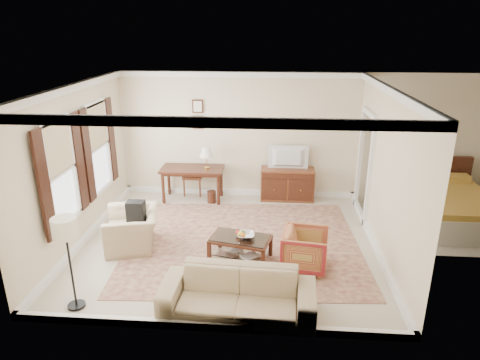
# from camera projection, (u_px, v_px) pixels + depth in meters

# --- Properties ---
(room_shell) EXTENTS (5.51, 5.01, 2.91)m
(room_shell) POSITION_uv_depth(u_px,v_px,m) (227.00, 112.00, 7.21)
(room_shell) COLOR beige
(room_shell) RESTS_ON ground
(annex_bedroom) EXTENTS (3.00, 2.70, 2.90)m
(annex_bedroom) POSITION_uv_depth(u_px,v_px,m) (453.00, 209.00, 8.69)
(annex_bedroom) COLOR beige
(annex_bedroom) RESTS_ON ground
(window_front) EXTENTS (0.12, 1.56, 1.80)m
(window_front) POSITION_uv_depth(u_px,v_px,m) (61.00, 173.00, 7.07)
(window_front) COLOR #CCB284
(window_front) RESTS_ON room_shell
(window_rear) EXTENTS (0.12, 1.56, 1.80)m
(window_rear) POSITION_uv_depth(u_px,v_px,m) (98.00, 147.00, 8.57)
(window_rear) COLOR #CCB284
(window_rear) RESTS_ON room_shell
(doorway) EXTENTS (0.10, 1.12, 2.25)m
(doorway) POSITION_uv_depth(u_px,v_px,m) (364.00, 167.00, 8.90)
(doorway) COLOR white
(doorway) RESTS_ON room_shell
(rug) EXTENTS (4.48, 3.91, 0.01)m
(rug) POSITION_uv_depth(u_px,v_px,m) (243.00, 243.00, 8.03)
(rug) COLOR #5A1E27
(rug) RESTS_ON room_shell
(writing_desk) EXTENTS (1.42, 0.71, 0.78)m
(writing_desk) POSITION_uv_depth(u_px,v_px,m) (192.00, 173.00, 9.82)
(writing_desk) COLOR #452013
(writing_desk) RESTS_ON room_shell
(desk_chair) EXTENTS (0.50, 0.50, 1.05)m
(desk_chair) POSITION_uv_depth(u_px,v_px,m) (193.00, 173.00, 10.20)
(desk_chair) COLOR brown
(desk_chair) RESTS_ON room_shell
(desk_lamp) EXTENTS (0.32, 0.32, 0.50)m
(desk_lamp) POSITION_uv_depth(u_px,v_px,m) (207.00, 158.00, 9.67)
(desk_lamp) COLOR silver
(desk_lamp) RESTS_ON writing_desk
(framed_prints) EXTENTS (0.25, 0.04, 0.68)m
(framed_prints) POSITION_uv_depth(u_px,v_px,m) (198.00, 114.00, 9.78)
(framed_prints) COLOR #452013
(framed_prints) RESTS_ON room_shell
(sideboard) EXTENTS (1.22, 0.47, 0.75)m
(sideboard) POSITION_uv_depth(u_px,v_px,m) (287.00, 184.00, 9.94)
(sideboard) COLOR brown
(sideboard) RESTS_ON room_shell
(tv) EXTENTS (0.88, 0.50, 0.11)m
(tv) POSITION_uv_depth(u_px,v_px,m) (289.00, 151.00, 9.64)
(tv) COLOR black
(tv) RESTS_ON sideboard
(coffee_table) EXTENTS (1.12, 0.81, 0.43)m
(coffee_table) POSITION_uv_depth(u_px,v_px,m) (240.00, 242.00, 7.37)
(coffee_table) COLOR #452013
(coffee_table) RESTS_ON room_shell
(fruit_bowl) EXTENTS (0.42, 0.42, 0.10)m
(fruit_bowl) POSITION_uv_depth(u_px,v_px,m) (246.00, 235.00, 7.31)
(fruit_bowl) COLOR silver
(fruit_bowl) RESTS_ON coffee_table
(book_a) EXTENTS (0.28, 0.06, 0.38)m
(book_a) POSITION_uv_depth(u_px,v_px,m) (231.00, 248.00, 7.52)
(book_a) COLOR brown
(book_a) RESTS_ON coffee_table
(book_b) EXTENTS (0.20, 0.23, 0.38)m
(book_b) POSITION_uv_depth(u_px,v_px,m) (246.00, 253.00, 7.34)
(book_b) COLOR brown
(book_b) RESTS_ON coffee_table
(striped_armchair) EXTENTS (0.78, 0.82, 0.75)m
(striped_armchair) POSITION_uv_depth(u_px,v_px,m) (305.00, 248.00, 7.09)
(striped_armchair) COLOR maroon
(striped_armchair) RESTS_ON room_shell
(club_armchair) EXTENTS (0.91, 1.18, 0.92)m
(club_armchair) POSITION_uv_depth(u_px,v_px,m) (132.00, 223.00, 7.77)
(club_armchair) COLOR tan
(club_armchair) RESTS_ON room_shell
(backpack) EXTENTS (0.35, 0.39, 0.40)m
(backpack) POSITION_uv_depth(u_px,v_px,m) (136.00, 209.00, 7.76)
(backpack) COLOR black
(backpack) RESTS_ON club_armchair
(sofa) EXTENTS (2.19, 0.74, 0.85)m
(sofa) POSITION_uv_depth(u_px,v_px,m) (238.00, 287.00, 5.94)
(sofa) COLOR tan
(sofa) RESTS_ON room_shell
(floor_lamp) EXTENTS (0.35, 0.35, 1.41)m
(floor_lamp) POSITION_uv_depth(u_px,v_px,m) (66.00, 234.00, 5.82)
(floor_lamp) COLOR black
(floor_lamp) RESTS_ON room_shell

